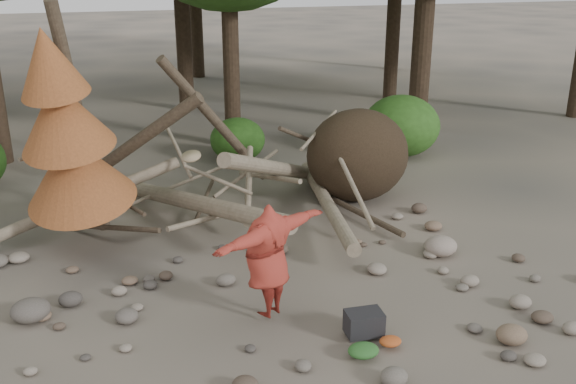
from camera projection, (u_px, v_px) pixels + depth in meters
name	position (u px, v px, depth m)	size (l,w,h in m)	color
ground	(307.00, 317.00, 9.33)	(120.00, 120.00, 0.00)	#514C44
deadfall_pile	(333.00, 160.00, 13.36)	(8.55, 5.24, 3.30)	#332619
dead_conifer	(68.00, 136.00, 10.75)	(2.06, 2.16, 4.35)	#4C3F30
bush_mid	(238.00, 140.00, 16.35)	(1.40, 1.40, 1.12)	#295819
bush_right	(401.00, 126.00, 16.73)	(2.00, 2.00, 1.60)	#336820
frisbee_thrower	(268.00, 260.00, 8.99)	(2.19, 1.52, 2.57)	#9F2F24
backpack	(364.00, 327.00, 8.78)	(0.50, 0.34, 0.34)	black
cloth_green	(363.00, 354.00, 8.33)	(0.42, 0.35, 0.16)	#2A5E25
cloth_orange	(390.00, 344.00, 8.57)	(0.30, 0.25, 0.11)	#AE4A1D
boulder_front_right	(512.00, 335.00, 8.66)	(0.43, 0.39, 0.26)	#7A624C
boulder_mid_right	(441.00, 246.00, 11.22)	(0.58, 0.52, 0.35)	gray
boulder_mid_left	(30.00, 310.00, 9.18)	(0.56, 0.50, 0.34)	#5A534C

